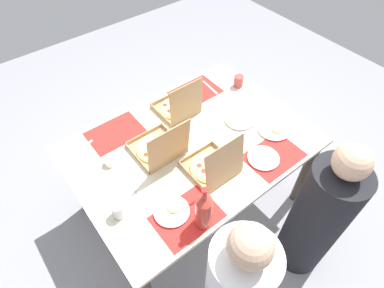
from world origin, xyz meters
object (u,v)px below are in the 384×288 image
(plate_far_right, at_px, (239,119))
(diner_left_seat, at_px, (317,218))
(cup_red, at_px, (238,81))
(pizza_box_corner_right, at_px, (213,166))
(cup_clear_left, at_px, (118,210))
(plate_far_left, at_px, (274,129))
(soda_bottle, at_px, (204,210))
(plate_middle, at_px, (172,211))
(condiment_bowl, at_px, (110,161))
(pizza_box_corner_left, at_px, (159,148))
(pizza_box_center, at_px, (178,107))
(plate_near_right, at_px, (263,158))

(plate_far_right, xyz_separation_m, diner_left_seat, (0.05, 0.78, -0.21))
(cup_red, height_order, diner_left_seat, diner_left_seat)
(pizza_box_corner_right, relative_size, cup_clear_left, 3.19)
(plate_far_left, xyz_separation_m, cup_clear_left, (1.14, -0.09, 0.04))
(cup_clear_left, bearing_deg, pizza_box_corner_right, 171.26)
(plate_far_right, xyz_separation_m, soda_bottle, (0.69, 0.44, 0.12))
(plate_far_right, relative_size, plate_middle, 1.06)
(soda_bottle, bearing_deg, condiment_bowl, -73.06)
(pizza_box_corner_left, relative_size, cup_red, 3.61)
(pizza_box_center, relative_size, soda_bottle, 0.93)
(plate_far_left, bearing_deg, pizza_box_corner_left, -23.41)
(pizza_box_corner_right, distance_m, pizza_box_center, 0.57)
(pizza_box_corner_right, distance_m, cup_red, 0.85)
(plate_far_left, bearing_deg, pizza_box_center, -53.60)
(plate_middle, bearing_deg, condiment_bowl, -78.08)
(pizza_box_corner_left, xyz_separation_m, condiment_bowl, (0.29, -0.11, -0.03))
(cup_clear_left, bearing_deg, plate_far_left, 175.64)
(plate_far_right, xyz_separation_m, plate_middle, (0.79, 0.29, 0.00))
(pizza_box_center, height_order, soda_bottle, soda_bottle)
(plate_near_right, height_order, diner_left_seat, diner_left_seat)
(pizza_box_corner_right, distance_m, plate_far_right, 0.48)
(pizza_box_corner_right, height_order, plate_middle, pizza_box_corner_right)
(plate_far_left, xyz_separation_m, plate_near_right, (0.24, 0.13, -0.00))
(plate_far_left, relative_size, plate_near_right, 1.11)
(plate_near_right, height_order, cup_clear_left, cup_clear_left)
(pizza_box_center, xyz_separation_m, pizza_box_corner_left, (0.32, 0.23, 0.00))
(diner_left_seat, bearing_deg, plate_far_left, -106.75)
(pizza_box_center, relative_size, cup_red, 3.34)
(cup_red, bearing_deg, plate_near_right, 59.00)
(pizza_box_center, distance_m, plate_middle, 0.80)
(soda_bottle, relative_size, condiment_bowl, 4.54)
(pizza_box_center, bearing_deg, soda_bottle, 62.29)
(pizza_box_corner_right, relative_size, plate_far_right, 1.47)
(plate_middle, relative_size, soda_bottle, 0.62)
(plate_far_right, bearing_deg, cup_clear_left, 7.00)
(plate_far_right, bearing_deg, diner_left_seat, 86.26)
(pizza_box_corner_right, height_order, plate_far_right, pizza_box_corner_right)
(plate_far_left, height_order, cup_clear_left, cup_clear_left)
(plate_far_right, relative_size, soda_bottle, 0.66)
(pizza_box_corner_right, height_order, cup_red, pizza_box_corner_right)
(pizza_box_center, height_order, condiment_bowl, pizza_box_center)
(pizza_box_corner_left, xyz_separation_m, diner_left_seat, (-0.55, 0.88, -0.26))
(cup_red, distance_m, condiment_bowl, 1.15)
(pizza_box_corner_left, relative_size, cup_clear_left, 3.34)
(plate_near_right, distance_m, cup_red, 0.73)
(cup_red, xyz_separation_m, cup_clear_left, (1.28, 0.41, 0.00))
(plate_middle, distance_m, cup_clear_left, 0.29)
(cup_clear_left, relative_size, condiment_bowl, 1.37)
(pizza_box_corner_right, xyz_separation_m, plate_far_left, (-0.55, -0.00, -0.04))
(pizza_box_center, relative_size, cup_clear_left, 3.09)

